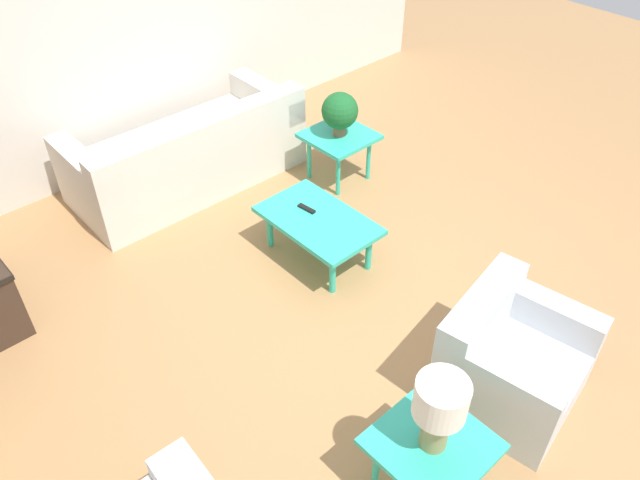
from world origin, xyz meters
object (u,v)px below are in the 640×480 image
object	(u,v)px
potted_plant	(340,111)
armchair	(509,360)
sofa	(189,156)
side_table_lamp	(431,449)
coffee_table	(318,223)
side_table_plant	(339,140)
table_lamp	(440,407)

from	to	relation	value
potted_plant	armchair	bearing A→B (deg)	159.59
sofa	armchair	world-z (taller)	sofa
side_table_lamp	potted_plant	xyz separation A→B (m)	(2.62, -1.84, 0.30)
coffee_table	side_table_lamp	world-z (taller)	side_table_lamp
side_table_plant	table_lamp	world-z (taller)	table_lamp
sofa	armchair	bearing A→B (deg)	93.49
sofa	side_table_lamp	xyz separation A→B (m)	(-3.49, 0.76, 0.11)
coffee_table	potted_plant	distance (m)	1.22
sofa	side_table_plant	world-z (taller)	sofa
side_table_lamp	sofa	bearing A→B (deg)	-12.26
armchair	side_table_lamp	xyz separation A→B (m)	(-0.11, 0.91, 0.11)
armchair	table_lamp	size ratio (longest dim) A/B	1.95
side_table_plant	potted_plant	size ratio (longest dim) A/B	1.43
side_table_lamp	table_lamp	xyz separation A→B (m)	(-0.00, 0.00, 0.38)
side_table_plant	armchair	bearing A→B (deg)	159.59
side_table_plant	potted_plant	bearing A→B (deg)	-36.87
armchair	side_table_plant	distance (m)	2.68
potted_plant	coffee_table	bearing A→B (deg)	127.98
coffee_table	side_table_lamp	distance (m)	2.11
coffee_table	table_lamp	bearing A→B (deg)	154.14
potted_plant	table_lamp	world-z (taller)	table_lamp
side_table_lamp	side_table_plant	bearing A→B (deg)	-35.12
side_table_plant	table_lamp	size ratio (longest dim) A/B	1.20
side_table_plant	side_table_lamp	bearing A→B (deg)	144.88
coffee_table	side_table_plant	world-z (taller)	side_table_plant
coffee_table	potted_plant	bearing A→B (deg)	-52.02
sofa	potted_plant	size ratio (longest dim) A/B	5.23
table_lamp	sofa	bearing A→B (deg)	-12.26
table_lamp	side_table_plant	bearing A→B (deg)	-35.12
armchair	side_table_lamp	bearing A→B (deg)	177.20
sofa	coffee_table	distance (m)	1.60
armchair	potted_plant	size ratio (longest dim) A/B	2.33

